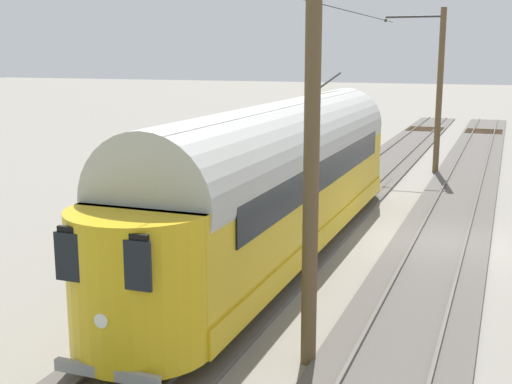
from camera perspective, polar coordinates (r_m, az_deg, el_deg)
ground_plane at (r=20.95m, az=15.34°, el=-4.24°), size 220.00×220.00×0.00m
track_adjacent_siding at (r=21.23m, az=15.43°, el=-3.88°), size 2.80×80.00×0.18m
track_third_siding at (r=21.95m, az=4.64°, el=-2.99°), size 2.80×80.00×0.18m
vintage_streetcar at (r=18.76m, az=2.29°, el=1.45°), size 2.65×18.14×4.75m
catenary_pole_foreground at (r=32.92m, az=15.14°, el=8.47°), size 2.86×0.28×7.65m
catenary_pole_mid_near at (r=11.70m, az=4.38°, el=3.77°), size 2.86×0.28×7.65m
overhead_wire_run at (r=23.35m, az=6.65°, el=15.31°), size 2.65×25.60×0.18m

